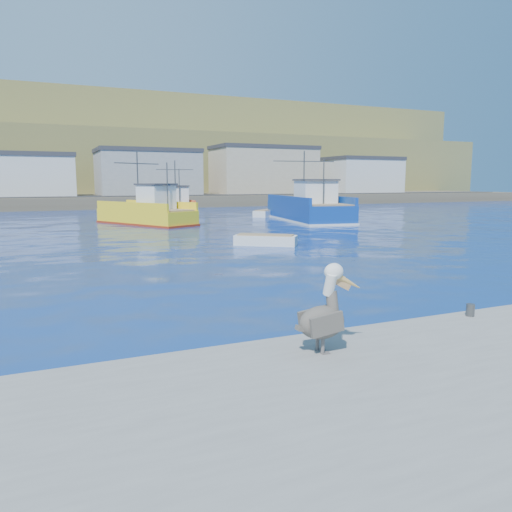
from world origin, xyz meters
The scene contains 9 objects.
ground centered at (0.00, 0.00, 0.00)m, with size 260.00×260.00×0.00m, color navy.
dock_bollards centered at (0.60, -3.40, 0.65)m, with size 36.20×0.20×0.30m.
far_shore centered at (0.00, 109.20, 8.98)m, with size 200.00×81.00×24.00m.
trawler_yellow_b centered at (2.55, 31.70, 0.97)m, with size 7.60×10.49×6.35m.
trawler_blue centered at (17.50, 29.57, 1.13)m, with size 6.61×13.54×6.73m.
boat_orange centered at (7.95, 42.08, 1.01)m, with size 4.13×8.21×6.03m.
skiff_mid centered at (5.85, 14.38, 0.25)m, with size 3.66×3.16×0.79m.
skiff_far centered at (16.23, 36.47, 0.29)m, with size 3.99×3.84×0.89m.
pelican centered at (-1.58, -4.15, 1.23)m, with size 1.38×0.59×1.70m.
Camera 1 is at (-6.46, -11.99, 3.72)m, focal length 35.00 mm.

